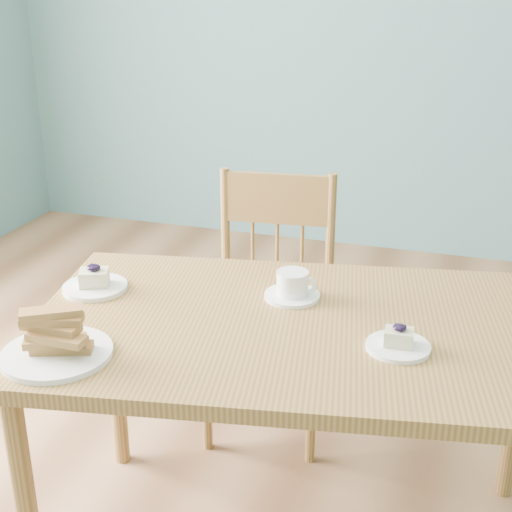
# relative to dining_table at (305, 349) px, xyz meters

# --- Properties ---
(room) EXTENTS (5.01, 5.01, 2.71)m
(room) POSITION_rel_dining_table_xyz_m (0.10, -0.04, 0.70)
(room) COLOR #9E6E4A
(room) RESTS_ON ground
(dining_table) EXTENTS (1.47, 1.00, 0.72)m
(dining_table) POSITION_rel_dining_table_xyz_m (0.00, 0.00, 0.00)
(dining_table) COLOR #A5723E
(dining_table) RESTS_ON ground
(dining_chair) EXTENTS (0.45, 0.44, 0.90)m
(dining_chair) POSITION_rel_dining_table_xyz_m (-0.27, 0.59, -0.19)
(dining_chair) COLOR #A5723E
(dining_chair) RESTS_ON ground
(cheesecake_plate_near) EXTENTS (0.15, 0.15, 0.06)m
(cheesecake_plate_near) POSITION_rel_dining_table_xyz_m (0.23, -0.06, 0.09)
(cheesecake_plate_near) COLOR white
(cheesecake_plate_near) RESTS_ON dining_table
(cheesecake_plate_far) EXTENTS (0.17, 0.17, 0.07)m
(cheesecake_plate_far) POSITION_rel_dining_table_xyz_m (-0.59, 0.02, 0.09)
(cheesecake_plate_far) COLOR white
(cheesecake_plate_far) RESTS_ON dining_table
(coffee_cup) EXTENTS (0.15, 0.15, 0.07)m
(coffee_cup) POSITION_rel_dining_table_xyz_m (-0.07, 0.13, 0.10)
(coffee_cup) COLOR white
(coffee_cup) RESTS_ON dining_table
(biscotti_plate) EXTENTS (0.25, 0.25, 0.12)m
(biscotti_plate) POSITION_rel_dining_table_xyz_m (-0.49, -0.33, 0.11)
(biscotti_plate) COLOR white
(biscotti_plate) RESTS_ON dining_table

